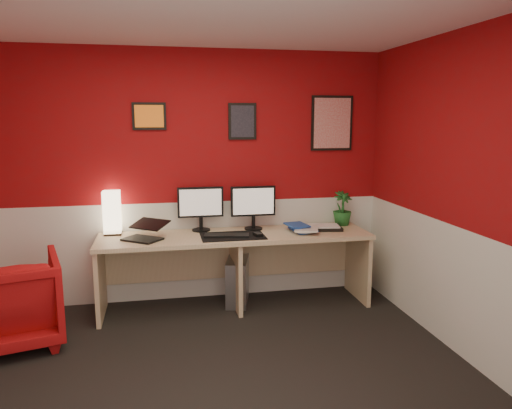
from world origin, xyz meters
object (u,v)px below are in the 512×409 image
object	(u,v)px
potted_plant	(342,208)
zen_tray	(324,228)
armchair	(8,301)
shoji_lamp	(112,214)
monitor_left	(201,202)
laptop	(142,228)
pc_tower	(238,281)
monitor_right	(253,201)
desk	(236,271)

from	to	relation	value
potted_plant	zen_tray	bearing A→B (deg)	-147.79
armchair	shoji_lamp	bearing A→B (deg)	-153.72
shoji_lamp	monitor_left	distance (m)	0.85
laptop	potted_plant	size ratio (longest dim) A/B	0.94
potted_plant	pc_tower	world-z (taller)	potted_plant
monitor_right	zen_tray	world-z (taller)	monitor_right
desk	monitor_left	distance (m)	0.76
zen_tray	shoji_lamp	bearing A→B (deg)	174.51
laptop	zen_tray	xyz separation A→B (m)	(1.78, 0.10, -0.09)
pc_tower	laptop	bearing A→B (deg)	-155.56
zen_tray	pc_tower	world-z (taller)	zen_tray
laptop	potted_plant	distance (m)	2.05
potted_plant	pc_tower	xyz separation A→B (m)	(-1.12, -0.09, -0.68)
laptop	monitor_right	world-z (taller)	monitor_right
zen_tray	monitor_right	bearing A→B (deg)	168.54
desk	monitor_left	bearing A→B (deg)	145.09
monitor_right	zen_tray	bearing A→B (deg)	-11.46
pc_tower	monitor_right	bearing A→B (deg)	35.40
laptop	armchair	size ratio (longest dim) A/B	0.41
pc_tower	armchair	xyz separation A→B (m)	(-1.97, -0.56, 0.14)
laptop	monitor_right	bearing A→B (deg)	50.85
monitor_right	zen_tray	distance (m)	0.76
monitor_left	potted_plant	size ratio (longest dim) A/B	1.64
zen_tray	potted_plant	size ratio (longest dim) A/B	0.99
desk	potted_plant	xyz separation A→B (m)	(1.16, 0.20, 0.54)
zen_tray	desk	bearing A→B (deg)	-177.73
potted_plant	armchair	world-z (taller)	potted_plant
laptop	potted_plant	bearing A→B (deg)	45.77
potted_plant	pc_tower	distance (m)	1.32
shoji_lamp	pc_tower	bearing A→B (deg)	-6.08
desk	zen_tray	distance (m)	0.98
shoji_lamp	zen_tray	xyz separation A→B (m)	(2.06, -0.20, -0.18)
desk	laptop	world-z (taller)	laptop
desk	potted_plant	bearing A→B (deg)	9.63
armchair	pc_tower	bearing A→B (deg)	-179.12
monitor_right	zen_tray	xyz separation A→B (m)	(0.69, -0.14, -0.28)
zen_tray	monitor_left	bearing A→B (deg)	171.50
desk	potted_plant	size ratio (longest dim) A/B	7.37
shoji_lamp	monitor_right	xyz separation A→B (m)	(1.37, -0.06, 0.09)
shoji_lamp	pc_tower	world-z (taller)	shoji_lamp
pc_tower	shoji_lamp	bearing A→B (deg)	-172.07
zen_tray	pc_tower	xyz separation A→B (m)	(-0.87, 0.07, -0.52)
desk	laptop	distance (m)	1.00
laptop	armchair	bearing A→B (deg)	-121.26
shoji_lamp	monitor_right	bearing A→B (deg)	-2.41
desk	armchair	size ratio (longest dim) A/B	3.21
desk	monitor_right	bearing A→B (deg)	39.87
monitor_left	armchair	world-z (taller)	monitor_left
monitor_right	pc_tower	world-z (taller)	monitor_right
laptop	monitor_left	distance (m)	0.65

